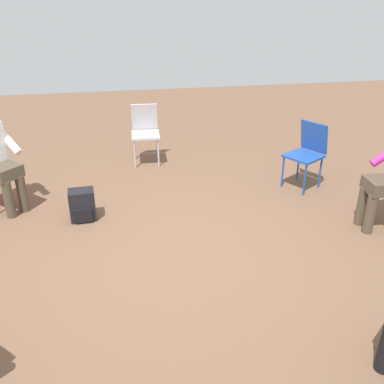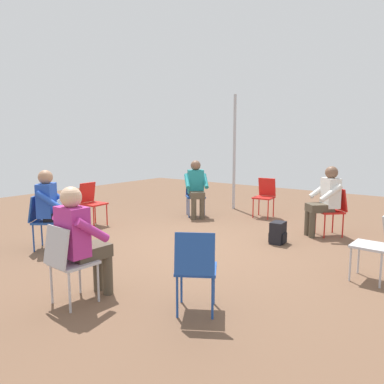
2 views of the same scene
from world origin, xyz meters
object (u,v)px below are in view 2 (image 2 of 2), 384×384
at_px(chair_southwest, 195,194).
at_px(chair_northeast, 196,266).
at_px(chair_east, 67,259).
at_px(chair_south, 91,201).
at_px(chair_southeast, 43,218).
at_px(person_with_laptop, 53,205).
at_px(chair_northwest, 334,208).
at_px(chair_north, 377,242).
at_px(person_in_white, 325,197).
at_px(person_in_teal, 196,186).
at_px(person_in_magenta, 81,237).
at_px(chair_west, 265,195).
at_px(backpack_near_laptop_user, 278,234).

bearing_deg(chair_southwest, chair_northeast, 81.96).
xyz_separation_m(chair_east, chair_south, (-2.44, -2.74, 0.00)).
height_order(chair_southeast, chair_northeast, same).
bearing_deg(chair_southeast, chair_northeast, 45.30).
bearing_deg(person_with_laptop, chair_northwest, 98.08).
bearing_deg(chair_east, chair_north, 50.18).
xyz_separation_m(person_in_white, person_in_teal, (0.08, -2.76, 0.00)).
height_order(chair_south, person_in_teal, person_in_teal).
distance_m(chair_southwest, person_in_magenta, 4.59).
xyz_separation_m(chair_west, person_in_teal, (0.92, -1.19, 0.20)).
bearing_deg(person_in_teal, person_with_laptop, 38.88).
bearing_deg(person_in_teal, chair_southeast, 36.85).
distance_m(chair_west, person_in_magenta, 5.10).
height_order(person_in_teal, backpack_near_laptop_user, person_in_teal).
bearing_deg(chair_southwest, chair_northwest, 136.87).
bearing_deg(backpack_near_laptop_user, person_with_laptop, -48.37).
distance_m(chair_northwest, person_with_laptop, 4.73).
bearing_deg(chair_southwest, chair_west, 166.93).
xyz_separation_m(chair_south, chair_northwest, (-2.08, 4.07, 0.00)).
distance_m(chair_north, backpack_near_laptop_user, 1.88).
bearing_deg(chair_southeast, person_in_teal, 132.88).
height_order(chair_west, person_with_laptop, person_with_laptop).
distance_m(chair_east, chair_north, 3.55).
xyz_separation_m(chair_southwest, person_in_teal, (0.12, 0.12, 0.20)).
distance_m(chair_south, backpack_near_laptop_user, 3.67).
xyz_separation_m(chair_east, chair_southwest, (-4.44, -1.66, 0.00)).
height_order(person_with_laptop, person_in_magenta, same).
height_order(chair_east, chair_northeast, same).
bearing_deg(chair_northwest, chair_west, 21.29).
bearing_deg(chair_northwest, chair_east, 118.16).
height_order(chair_southeast, person_with_laptop, person_with_laptop).
xyz_separation_m(chair_northwest, person_in_white, (0.12, -0.12, 0.20)).
bearing_deg(person_in_white, chair_northwest, -90.00).
height_order(chair_southeast, chair_north, same).
relative_size(chair_northeast, person_in_teal, 0.69).
xyz_separation_m(chair_west, chair_southwest, (0.80, -1.31, 0.00)).
distance_m(chair_northeast, chair_southwest, 4.75).
relative_size(chair_north, person_with_laptop, 0.69).
xyz_separation_m(chair_east, person_in_magenta, (-0.17, 0.01, 0.20)).
distance_m(chair_northwest, chair_southwest, 2.99).
bearing_deg(chair_west, chair_northwest, 151.16).
bearing_deg(person_in_magenta, chair_northwest, 76.02).
xyz_separation_m(chair_north, person_in_white, (-1.80, -1.19, 0.20)).
relative_size(chair_east, person_in_magenta, 0.69).
xyz_separation_m(chair_north, chair_northeast, (1.98, -1.24, 0.00)).
xyz_separation_m(chair_north, chair_northwest, (-1.92, -1.08, 0.00)).
distance_m(chair_southeast, backpack_near_laptop_user, 3.77).
distance_m(chair_north, person_with_laptop, 4.59).
bearing_deg(chair_northwest, person_in_magenta, 117.67).
height_order(chair_south, backpack_near_laptop_user, chair_south).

